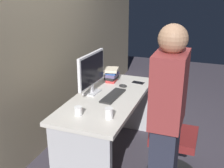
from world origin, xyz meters
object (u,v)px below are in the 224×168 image
Objects in this scene: desk at (108,115)px; cup_by_monitor at (78,111)px; monitor at (92,71)px; book_stack at (112,74)px; cup_near_keyboard at (109,113)px; handbag at (162,119)px; office_chair at (168,138)px; person_at_desk at (167,124)px; mouse at (123,86)px; keyboard at (113,96)px; cell_phone at (138,83)px.

desk is 0.59m from cup_by_monitor.
monitor is 0.47m from book_stack.
monitor is (0.03, 0.20, 0.48)m from desk.
handbag is (1.33, -0.26, -0.66)m from cup_near_keyboard.
cup_near_keyboard is 1.51m from handbag.
office_chair is 0.57× the size of person_at_desk.
office_chair is (-0.10, -0.69, -0.09)m from desk.
monitor is at bearing 81.58° from office_chair.
mouse reaches higher than handbag.
desk is 0.58m from book_stack.
mouse is 0.97× the size of cup_near_keyboard.
desk is 6.81× the size of book_stack.
keyboard is 1.12m from handbag.
monitor is 5.25× the size of cup_near_keyboard.
keyboard is 0.50m from book_stack.
person_at_desk is 1.62m from handbag.
monitor is at bearing 80.87° from desk.
office_chair is 11.09× the size of cup_by_monitor.
mouse is (0.33, -0.07, 0.24)m from desk.
desk is 0.71m from office_chair.
monitor is 0.59m from cup_by_monitor.
book_stack is 0.34m from cell_phone.
monitor is 1.43× the size of handbag.
monitor reaches higher than desk.
handbag is (0.85, -0.46, -0.38)m from desk.
cup_by_monitor is at bearing 117.64° from office_chair.
cup_near_keyboard is at bearing 79.43° from person_at_desk.
handbag is at bearing 10.74° from person_at_desk.
cup_near_keyboard reaches higher than cup_by_monitor.
cell_phone reaches higher than desk.
handbag is at bearing -22.48° from keyboard.
office_chair is 0.83m from mouse.
person_at_desk is 0.83m from cup_by_monitor.
handbag is (0.53, -0.40, -0.62)m from mouse.
person_at_desk is at bearing -123.26° from monitor.
desk is 0.52m from monitor.
book_stack is (0.44, -0.07, -0.17)m from monitor.
book_stack is (0.45, 0.19, 0.08)m from keyboard.
book_stack is at bearing 53.36° from mouse.
person_at_desk reaches higher than keyboard.
person_at_desk reaches higher than cell_phone.
keyboard is (0.12, 0.64, 0.33)m from office_chair.
cell_phone is (0.06, -0.32, -0.09)m from book_stack.
desk is at bearing 51.71° from person_at_desk.
mouse is at bearing -10.76° from cup_by_monitor.
desk is at bearing 151.50° from handbag.
keyboard is 0.53m from cell_phone.
monitor is 0.46m from mouse.
handbag is (0.82, -0.66, -0.86)m from monitor.
cup_near_keyboard reaches higher than desk.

